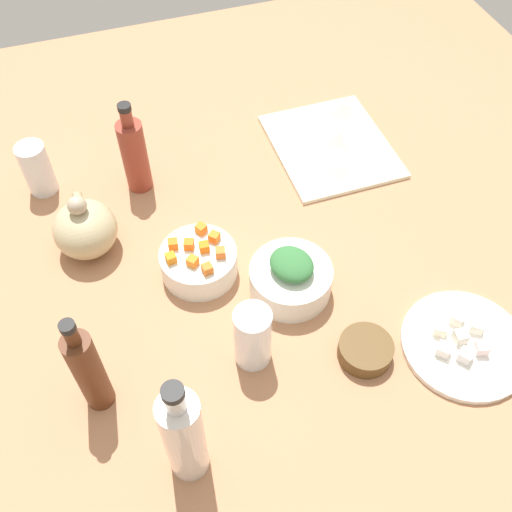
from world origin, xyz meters
TOP-DOWN VIEW (x-y plane):
  - tabletop at (0.00, 0.00)cm, footprint 190.00×190.00cm
  - cutting_board at (28.59, -28.03)cm, footprint 30.16×25.73cm
  - plate_tofu at (-27.47, -29.79)cm, footprint 22.35×22.35cm
  - bowl_greens at (-6.00, -4.79)cm, footprint 15.48×15.48cm
  - bowl_carrots at (3.64, 10.36)cm, footprint 14.75×14.75cm
  - bowl_small_side at (-23.38, -12.27)cm, footprint 9.60×9.60cm
  - teapot at (16.79, 29.59)cm, footprint 14.73×12.43cm
  - bottle_0 at (30.72, 16.46)cm, footprint 5.43×5.43cm
  - bottle_1 at (-31.88, 21.60)cm, footprint 6.10×6.10cm
  - bottle_2 at (-16.72, 33.05)cm, footprint 4.69×4.69cm
  - drinking_glass_0 at (-17.26, 6.40)cm, footprint 6.45×6.45cm
  - drinking_glass_1 at (36.28, 36.69)cm, footprint 6.13×6.13cm
  - carrot_cube_0 at (3.34, 15.51)cm, footprint 2.01×2.01cm
  - carrot_cube_1 at (1.34, 11.88)cm, footprint 2.54×2.54cm
  - carrot_cube_2 at (5.66, 6.48)cm, footprint 2.55×2.55cm
  - carrot_cube_3 at (5.48, 11.51)cm, footprint 2.31×2.31cm
  - carrot_cube_4 at (1.64, 6.45)cm, footprint 2.17×2.17cm
  - carrot_cube_5 at (3.92, 8.96)cm, footprint 1.91×1.91cm
  - carrot_cube_6 at (6.49, 14.35)cm, footprint 2.06×2.06cm
  - carrot_cube_7 at (8.49, 8.30)cm, footprint 2.48×2.48cm
  - carrot_cube_8 at (-1.18, 9.77)cm, footprint 2.06×2.06cm
  - chopped_greens_mound at (-6.00, -4.79)cm, footprint 10.78×10.15cm
  - tofu_cube_0 at (-29.73, -31.43)cm, footprint 2.75×2.75cm
  - tofu_cube_1 at (-24.07, -26.48)cm, footprint 3.06×3.06cm
  - tofu_cube_2 at (-30.15, -27.88)cm, footprint 3.08×3.08cm
  - tofu_cube_3 at (-25.67, -32.92)cm, footprint 3.08×3.08cm
  - tofu_cube_4 at (-26.60, -29.07)cm, footprint 2.37×2.37cm
  - tofu_cube_5 at (-27.95, -24.93)cm, footprint 3.11×3.11cm
  - tofu_cube_6 at (-23.02, -30.43)cm, footprint 3.10×3.10cm
  - dumpling_0 at (19.52, -25.28)cm, footprint 5.15×5.26cm
  - dumpling_1 at (28.99, -30.06)cm, footprint 6.93×6.59cm
  - dumpling_2 at (28.48, -21.10)cm, footprint 5.65×6.19cm
  - dumpling_3 at (38.72, -35.07)cm, footprint 6.56×6.18cm

SIDE VIEW (x-z plane):
  - tabletop at x=0.00cm, z-range 0.00..3.00cm
  - cutting_board at x=28.59cm, z-range 3.00..4.00cm
  - plate_tofu at x=-27.47cm, z-range 3.00..4.20cm
  - bowl_small_side at x=-23.38cm, z-range 3.00..6.32cm
  - dumpling_0 at x=19.52cm, z-range 4.00..6.03cm
  - dumpling_2 at x=28.48cm, z-range 4.00..6.24cm
  - dumpling_3 at x=38.72cm, z-range 4.00..6.47cm
  - tofu_cube_0 at x=-29.73cm, z-range 4.20..6.40cm
  - tofu_cube_1 at x=-24.07cm, z-range 4.20..6.40cm
  - tofu_cube_2 at x=-30.15cm, z-range 4.20..6.40cm
  - tofu_cube_3 at x=-25.67cm, z-range 4.20..6.40cm
  - tofu_cube_4 at x=-26.60cm, z-range 4.20..6.40cm
  - tofu_cube_5 at x=-27.95cm, z-range 4.20..6.40cm
  - tofu_cube_6 at x=-23.02cm, z-range 4.20..6.40cm
  - dumpling_1 at x=28.99cm, z-range 4.00..6.65cm
  - bowl_carrots at x=3.64cm, z-range 3.00..8.75cm
  - bowl_greens at x=-6.00cm, z-range 3.00..9.18cm
  - teapot at x=16.79cm, z-range 1.56..15.43cm
  - drinking_glass_1 at x=36.28cm, z-range 3.00..14.95cm
  - drinking_glass_0 at x=-17.26cm, z-range 3.00..16.05cm
  - carrot_cube_0 at x=3.34cm, z-range 8.75..10.55cm
  - carrot_cube_1 at x=1.34cm, z-range 8.75..10.55cm
  - carrot_cube_2 at x=5.66cm, z-range 8.75..10.55cm
  - carrot_cube_3 at x=5.48cm, z-range 8.75..10.55cm
  - carrot_cube_4 at x=1.64cm, z-range 8.75..10.55cm
  - carrot_cube_5 at x=3.92cm, z-range 8.75..10.55cm
  - carrot_cube_6 at x=6.49cm, z-range 8.75..10.55cm
  - carrot_cube_7 at x=8.49cm, z-range 8.75..10.55cm
  - carrot_cube_8 at x=-1.18cm, z-range 8.75..10.55cm
  - chopped_greens_mound at x=-6.00cm, z-range 9.18..12.62cm
  - bottle_0 at x=30.72cm, z-range 1.19..22.79cm
  - bottle_2 at x=-16.72cm, z-range 1.23..24.78cm
  - bottle_1 at x=-31.88cm, z-range 1.11..26.80cm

